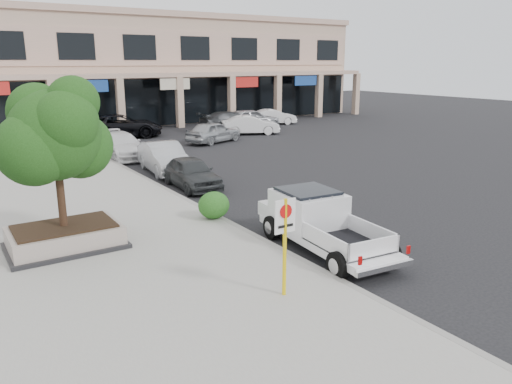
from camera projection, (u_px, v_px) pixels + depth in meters
ground at (308, 237)px, 15.78m from camera, size 120.00×120.00×0.00m
sidewalk at (81, 215)px, 17.74m from camera, size 8.00×52.00×0.15m
curb at (183, 199)px, 19.82m from camera, size 0.20×52.00×0.15m
strip_mall at (148, 68)px, 46.32m from camera, size 40.55×12.43×9.50m
planter at (65, 237)px, 14.39m from camera, size 3.20×2.20×0.68m
planter_tree at (59, 135)px, 13.84m from camera, size 2.90×2.55×4.00m
no_parking_sign at (285, 234)px, 11.18m from camera, size 0.55×0.09×2.30m
hedge at (214, 205)px, 17.05m from camera, size 1.10×0.99×0.93m
pickup_truck at (326, 224)px, 14.41m from camera, size 2.41×5.40×1.65m
curb_car_a at (191, 173)px, 21.80m from camera, size 1.78×4.02×1.35m
curb_car_b at (164, 158)px, 24.72m from camera, size 2.07×4.72×1.51m
curb_car_c at (121, 145)px, 28.57m from camera, size 2.30×5.08×1.44m
curb_car_d at (96, 133)px, 33.33m from camera, size 3.15×5.72×1.52m
lot_car_a at (213, 132)px, 33.92m from camera, size 4.61×3.11×1.46m
lot_car_b at (250, 125)px, 37.79m from camera, size 4.57×3.03×1.42m
lot_car_c at (231, 121)px, 39.73m from camera, size 5.39×2.28×1.55m
lot_car_d at (121, 126)px, 36.31m from camera, size 6.54×4.44×1.66m
lot_car_e at (251, 119)px, 40.89m from camera, size 4.94×2.17×1.66m
lot_car_f at (273, 117)px, 43.83m from camera, size 4.27×2.67×1.33m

